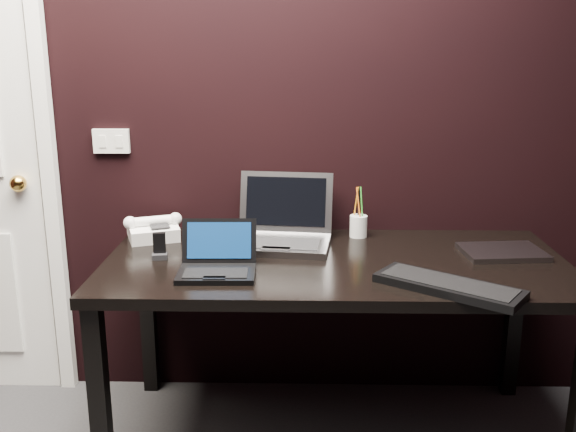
{
  "coord_description": "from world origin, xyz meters",
  "views": [
    {
      "loc": [
        0.18,
        -0.85,
        1.5
      ],
      "look_at": [
        0.13,
        1.35,
        0.92
      ],
      "focal_mm": 40.0,
      "sensor_mm": 36.0,
      "label": 1
    }
  ],
  "objects_px": {
    "desk": "(335,279)",
    "desk_phone": "(153,229)",
    "netbook": "(217,264)",
    "pen_cup": "(358,225)",
    "mobile_phone": "(160,249)",
    "closed_laptop": "(502,252)",
    "silver_laptop": "(282,232)",
    "ext_keyboard": "(448,286)"
  },
  "relations": [
    {
      "from": "ext_keyboard",
      "to": "desk_phone",
      "type": "bearing_deg",
      "value": 153.5
    },
    {
      "from": "ext_keyboard",
      "to": "mobile_phone",
      "type": "bearing_deg",
      "value": 163.27
    },
    {
      "from": "closed_laptop",
      "to": "pen_cup",
      "type": "height_order",
      "value": "pen_cup"
    },
    {
      "from": "silver_laptop",
      "to": "pen_cup",
      "type": "height_order",
      "value": "silver_laptop"
    },
    {
      "from": "desk_phone",
      "to": "mobile_phone",
      "type": "relative_size",
      "value": 2.54
    },
    {
      "from": "desk",
      "to": "desk_phone",
      "type": "bearing_deg",
      "value": 161.94
    },
    {
      "from": "netbook",
      "to": "desk_phone",
      "type": "xyz_separation_m",
      "value": [
        -0.31,
        0.39,
        0.01
      ]
    },
    {
      "from": "mobile_phone",
      "to": "pen_cup",
      "type": "height_order",
      "value": "pen_cup"
    },
    {
      "from": "closed_laptop",
      "to": "pen_cup",
      "type": "xyz_separation_m",
      "value": [
        -0.52,
        0.23,
        0.04
      ]
    },
    {
      "from": "desk_phone",
      "to": "mobile_phone",
      "type": "bearing_deg",
      "value": -71.93
    },
    {
      "from": "desk_phone",
      "to": "mobile_phone",
      "type": "distance_m",
      "value": 0.25
    },
    {
      "from": "desk",
      "to": "desk_phone",
      "type": "xyz_separation_m",
      "value": [
        -0.73,
        0.24,
        0.12
      ]
    },
    {
      "from": "netbook",
      "to": "mobile_phone",
      "type": "distance_m",
      "value": 0.28
    },
    {
      "from": "mobile_phone",
      "to": "pen_cup",
      "type": "distance_m",
      "value": 0.82
    },
    {
      "from": "desk",
      "to": "closed_laptop",
      "type": "height_order",
      "value": "closed_laptop"
    },
    {
      "from": "ext_keyboard",
      "to": "desk_phone",
      "type": "relative_size",
      "value": 1.95
    },
    {
      "from": "ext_keyboard",
      "to": "pen_cup",
      "type": "xyz_separation_m",
      "value": [
        -0.24,
        0.6,
        0.03
      ]
    },
    {
      "from": "desk_phone",
      "to": "pen_cup",
      "type": "bearing_deg",
      "value": 3.97
    },
    {
      "from": "desk",
      "to": "silver_laptop",
      "type": "distance_m",
      "value": 0.3
    },
    {
      "from": "desk",
      "to": "ext_keyboard",
      "type": "distance_m",
      "value": 0.47
    },
    {
      "from": "desk",
      "to": "netbook",
      "type": "xyz_separation_m",
      "value": [
        -0.42,
        -0.16,
        0.11
      ]
    },
    {
      "from": "desk",
      "to": "pen_cup",
      "type": "distance_m",
      "value": 0.34
    },
    {
      "from": "desk",
      "to": "closed_laptop",
      "type": "bearing_deg",
      "value": 6.38
    },
    {
      "from": "silver_laptop",
      "to": "mobile_phone",
      "type": "bearing_deg",
      "value": -157.52
    },
    {
      "from": "desk",
      "to": "netbook",
      "type": "relative_size",
      "value": 6.31
    },
    {
      "from": "desk",
      "to": "pen_cup",
      "type": "bearing_deg",
      "value": 69.88
    },
    {
      "from": "netbook",
      "to": "mobile_phone",
      "type": "height_order",
      "value": "netbook"
    },
    {
      "from": "silver_laptop",
      "to": "mobile_phone",
      "type": "xyz_separation_m",
      "value": [
        -0.45,
        -0.18,
        -0.01
      ]
    },
    {
      "from": "desk",
      "to": "desk_phone",
      "type": "relative_size",
      "value": 6.96
    },
    {
      "from": "ext_keyboard",
      "to": "desk_phone",
      "type": "distance_m",
      "value": 1.21
    },
    {
      "from": "desk",
      "to": "ext_keyboard",
      "type": "relative_size",
      "value": 3.57
    },
    {
      "from": "netbook",
      "to": "ext_keyboard",
      "type": "distance_m",
      "value": 0.78
    },
    {
      "from": "desk",
      "to": "silver_laptop",
      "type": "height_order",
      "value": "silver_laptop"
    },
    {
      "from": "silver_laptop",
      "to": "desk_phone",
      "type": "height_order",
      "value": "silver_laptop"
    },
    {
      "from": "netbook",
      "to": "ext_keyboard",
      "type": "bearing_deg",
      "value": -10.59
    },
    {
      "from": "desk",
      "to": "mobile_phone",
      "type": "distance_m",
      "value": 0.66
    },
    {
      "from": "desk",
      "to": "ext_keyboard",
      "type": "xyz_separation_m",
      "value": [
        0.35,
        -0.3,
        0.09
      ]
    },
    {
      "from": "silver_laptop",
      "to": "ext_keyboard",
      "type": "xyz_separation_m",
      "value": [
        0.55,
        -0.49,
        -0.04
      ]
    },
    {
      "from": "desk",
      "to": "mobile_phone",
      "type": "height_order",
      "value": "mobile_phone"
    },
    {
      "from": "netbook",
      "to": "pen_cup",
      "type": "height_order",
      "value": "pen_cup"
    },
    {
      "from": "netbook",
      "to": "pen_cup",
      "type": "xyz_separation_m",
      "value": [
        0.53,
        0.45,
        0.01
      ]
    },
    {
      "from": "desk_phone",
      "to": "ext_keyboard",
      "type": "bearing_deg",
      "value": -26.5
    }
  ]
}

